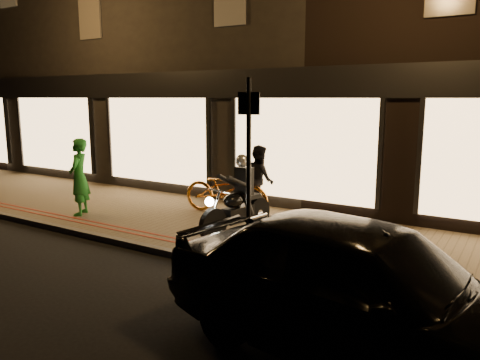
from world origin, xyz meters
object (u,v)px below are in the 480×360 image
sign_post (249,162)px  person_green (79,177)px  motorcycle (238,204)px  bicycle_gold (226,190)px  parked_car (362,288)px

sign_post → person_green: sign_post is taller
motorcycle → bicycle_gold: motorcycle is taller
person_green → bicycle_gold: bearing=92.6°
bicycle_gold → parked_car: (4.53, -4.21, 0.11)m
motorcycle → person_green: size_ratio=1.09×
sign_post → bicycle_gold: sign_post is taller
bicycle_gold → person_green: bearing=117.5°
motorcycle → bicycle_gold: bearing=142.5°
sign_post → parked_car: 3.06m
motorcycle → sign_post: (1.03, -1.33, 1.06)m
motorcycle → person_green: 4.00m
parked_car → motorcycle: bearing=58.1°
sign_post → parked_car: sign_post is taller
person_green → sign_post: bearing=51.1°
sign_post → motorcycle: bearing=127.9°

